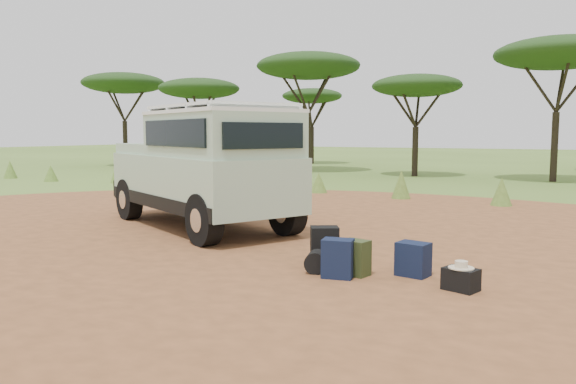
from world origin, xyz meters
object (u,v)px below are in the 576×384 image
at_px(walking_staff, 195,195).
at_px(backpack_black, 325,245).
at_px(safari_vehicle, 205,170).
at_px(duffel_navy, 413,259).
at_px(backpack_navy, 338,259).
at_px(backpack_olive, 356,258).
at_px(hard_case, 461,280).

relative_size(walking_staff, backpack_black, 2.61).
xyz_separation_m(safari_vehicle, duffel_navy, (5.09, -2.06, -1.01)).
height_order(backpack_navy, duffel_navy, backpack_navy).
relative_size(backpack_olive, duffel_navy, 1.06).
distance_m(backpack_navy, duffel_navy, 1.09).
distance_m(backpack_navy, hard_case, 1.68).
relative_size(safari_vehicle, duffel_navy, 11.55).
xyz_separation_m(walking_staff, duffel_navy, (5.15, -1.79, -0.49)).
height_order(backpack_black, duffel_navy, backpack_black).
distance_m(safari_vehicle, backpack_olive, 5.06).
bearing_deg(backpack_black, hard_case, -44.55).
bearing_deg(backpack_black, duffel_navy, -34.76).
relative_size(duffel_navy, hard_case, 1.16).
bearing_deg(hard_case, backpack_olive, -165.87).
bearing_deg(duffel_navy, backpack_olive, -144.10).
height_order(backpack_navy, hard_case, backpack_navy).
bearing_deg(backpack_olive, safari_vehicle, 164.17).
bearing_deg(duffel_navy, hard_case, -20.57).
xyz_separation_m(backpack_olive, hard_case, (1.49, -0.12, -0.11)).
bearing_deg(backpack_olive, hard_case, 8.72).
bearing_deg(backpack_navy, safari_vehicle, 137.08).
bearing_deg(safari_vehicle, walking_staff, -76.15).
relative_size(backpack_black, hard_case, 1.39).
height_order(safari_vehicle, hard_case, safari_vehicle).
bearing_deg(safari_vehicle, hard_case, 4.14).
xyz_separation_m(backpack_navy, duffel_navy, (0.92, 0.58, -0.03)).
bearing_deg(backpack_olive, walking_staff, 167.24).
xyz_separation_m(backpack_black, hard_case, (2.19, -0.60, -0.14)).
xyz_separation_m(safari_vehicle, backpack_navy, (4.16, -2.64, -0.98)).
xyz_separation_m(backpack_black, backpack_navy, (0.52, -0.72, -0.01)).
height_order(backpack_black, backpack_navy, backpack_black).
distance_m(safari_vehicle, duffel_navy, 5.58).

